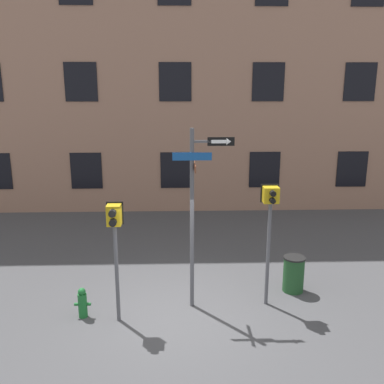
% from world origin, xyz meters
% --- Properties ---
extents(ground_plane, '(60.00, 60.00, 0.00)m').
position_xyz_m(ground_plane, '(0.00, 0.00, 0.00)').
color(ground_plane, '#424244').
extents(building_facade, '(24.00, 0.63, 13.17)m').
position_xyz_m(building_facade, '(-0.00, 8.19, 6.59)').
color(building_facade, '#936B56').
rests_on(building_facade, ground_plane).
extents(street_sign_pole, '(1.28, 0.73, 4.00)m').
position_xyz_m(street_sign_pole, '(0.46, 0.47, 2.37)').
color(street_sign_pole, '#4C4C51').
rests_on(street_sign_pole, ground_plane).
extents(pedestrian_signal_left, '(0.34, 0.40, 2.58)m').
position_xyz_m(pedestrian_signal_left, '(-1.19, -0.10, 2.01)').
color(pedestrian_signal_left, '#4C4C51').
rests_on(pedestrian_signal_left, ground_plane).
extents(pedestrian_signal_right, '(0.39, 0.40, 2.77)m').
position_xyz_m(pedestrian_signal_right, '(2.07, 0.51, 2.16)').
color(pedestrian_signal_right, '#4C4C51').
rests_on(pedestrian_signal_right, ground_plane).
extents(fire_hydrant, '(0.35, 0.19, 0.67)m').
position_xyz_m(fire_hydrant, '(-1.98, 0.07, 0.33)').
color(fire_hydrant, '#196028').
rests_on(fire_hydrant, ground_plane).
extents(trash_bin, '(0.53, 0.53, 0.88)m').
position_xyz_m(trash_bin, '(2.85, 1.11, 0.44)').
color(trash_bin, '#1E4723').
rests_on(trash_bin, ground_plane).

